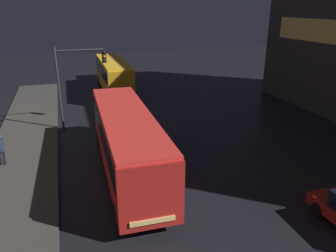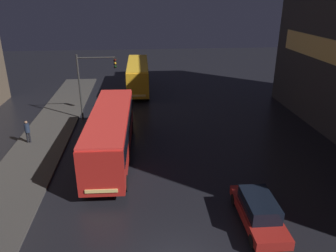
{
  "view_description": "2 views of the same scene",
  "coord_description": "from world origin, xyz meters",
  "px_view_note": "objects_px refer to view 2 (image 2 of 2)",
  "views": [
    {
      "loc": [
        -6.14,
        -5.12,
        8.65
      ],
      "look_at": [
        -0.97,
        10.98,
        2.38
      ],
      "focal_mm": 35.0,
      "sensor_mm": 36.0,
      "label": 1
    },
    {
      "loc": [
        -1.32,
        -10.47,
        10.88
      ],
      "look_at": [
        0.7,
        11.17,
        2.09
      ],
      "focal_mm": 35.0,
      "sensor_mm": 36.0,
      "label": 2
    }
  ],
  "objects_px": {
    "car_taxi": "(258,211)",
    "bus_near": "(111,130)",
    "traffic_light_main": "(93,76)",
    "pedestrian_near": "(27,130)",
    "bus_far": "(138,73)"
  },
  "relations": [
    {
      "from": "bus_near",
      "to": "traffic_light_main",
      "type": "distance_m",
      "value": 8.47
    },
    {
      "from": "bus_near",
      "to": "traffic_light_main",
      "type": "xyz_separation_m",
      "value": [
        -2.01,
        7.99,
        1.98
      ]
    },
    {
      "from": "bus_near",
      "to": "bus_far",
      "type": "xyz_separation_m",
      "value": [
        2.01,
        17.38,
        -0.01
      ]
    },
    {
      "from": "bus_near",
      "to": "traffic_light_main",
      "type": "relative_size",
      "value": 1.93
    },
    {
      "from": "pedestrian_near",
      "to": "car_taxi",
      "type": "bearing_deg",
      "value": 30.28
    },
    {
      "from": "bus_near",
      "to": "car_taxi",
      "type": "height_order",
      "value": "bus_near"
    },
    {
      "from": "pedestrian_near",
      "to": "bus_far",
      "type": "bearing_deg",
      "value": 126.61
    },
    {
      "from": "bus_near",
      "to": "pedestrian_near",
      "type": "relative_size",
      "value": 6.5
    },
    {
      "from": "car_taxi",
      "to": "bus_far",
      "type": "bearing_deg",
      "value": -75.93
    },
    {
      "from": "bus_far",
      "to": "traffic_light_main",
      "type": "distance_m",
      "value": 10.41
    },
    {
      "from": "car_taxi",
      "to": "bus_near",
      "type": "bearing_deg",
      "value": -44.46
    },
    {
      "from": "bus_far",
      "to": "pedestrian_near",
      "type": "bearing_deg",
      "value": 60.09
    },
    {
      "from": "pedestrian_near",
      "to": "bus_near",
      "type": "bearing_deg",
      "value": 43.74
    },
    {
      "from": "bus_far",
      "to": "traffic_light_main",
      "type": "xyz_separation_m",
      "value": [
        -4.02,
        -9.39,
        2.0
      ]
    },
    {
      "from": "bus_near",
      "to": "pedestrian_near",
      "type": "xyz_separation_m",
      "value": [
        -6.6,
        2.88,
        -0.91
      ]
    }
  ]
}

